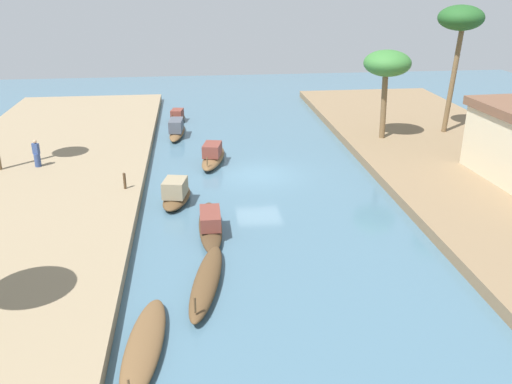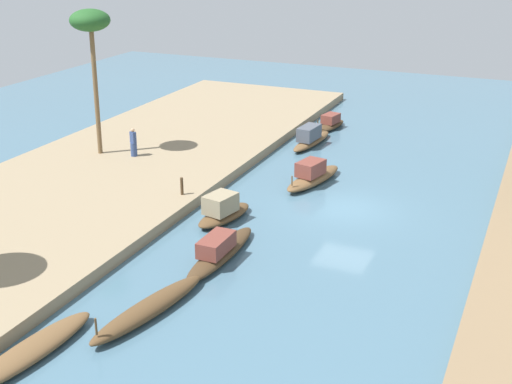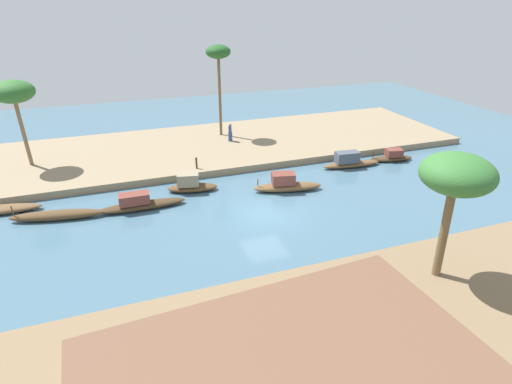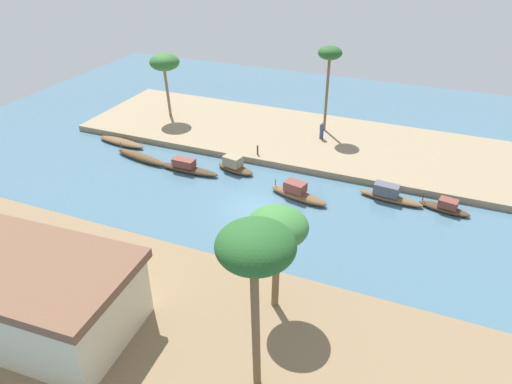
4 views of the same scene
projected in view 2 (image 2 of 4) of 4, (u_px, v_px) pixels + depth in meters
river_water at (346, 208)px, 31.35m from camera, size 65.14×65.14×0.00m
riverbank_left at (121, 169)px, 35.74m from camera, size 40.99×11.66×0.51m
sampan_downstream_large at (313, 176)px, 34.19m from camera, size 4.65×2.04×1.26m
sampan_with_tall_canopy at (31, 350)px, 20.41m from camera, size 5.00×1.56×0.85m
sampan_with_red_awning at (223, 211)px, 29.85m from camera, size 3.42×1.81×1.27m
sampan_near_left_bank at (330, 124)px, 43.60m from camera, size 3.57×1.58×0.95m
sampan_open_hull at (220, 251)px, 26.38m from camera, size 5.23×1.04×1.07m
sampan_foreground at (149, 308)px, 22.60m from camera, size 5.33×1.83×1.05m
sampan_midstream at (311, 138)px, 40.26m from camera, size 4.61×1.34×1.23m
person_on_near_bank at (134, 145)px, 36.70m from camera, size 0.46×0.46×1.54m
mooring_post at (182, 186)px, 31.44m from camera, size 0.14×0.14×0.82m
palm_tree_left_near at (90, 26)px, 34.98m from camera, size 2.06×2.06×7.62m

